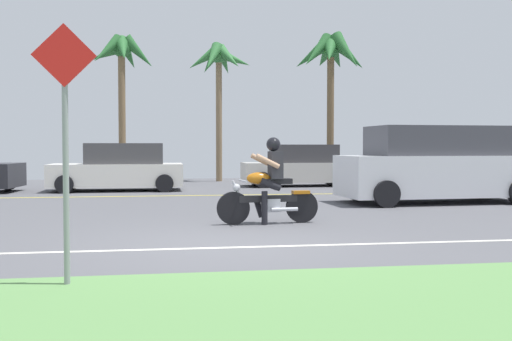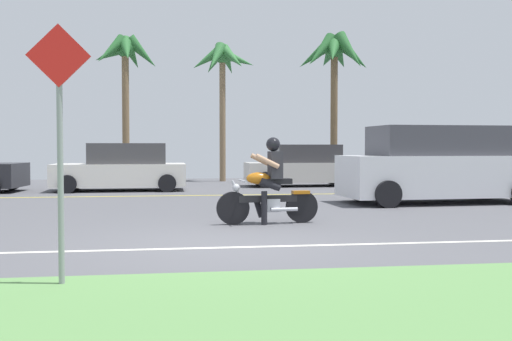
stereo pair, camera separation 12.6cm
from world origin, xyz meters
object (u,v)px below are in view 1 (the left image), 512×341
Objects in this scene: palm_tree_0 at (331,59)px; palm_tree_2 at (219,66)px; parked_car_3 at (425,165)px; palm_tree_1 at (121,61)px; street_sign at (65,129)px; motorcyclist at (269,187)px; parked_car_1 at (119,168)px; parked_car_2 at (299,167)px; suv_nearby at (438,166)px.

palm_tree_0 reaches higher than palm_tree_2.
palm_tree_0 is at bearing 163.77° from parked_car_3.
palm_tree_1 reaches higher than street_sign.
motorcyclist reaches higher than parked_car_3.
palm_tree_2 is (0.35, 13.59, 4.02)m from motorcyclist.
palm_tree_1 is 1.02× the size of palm_tree_2.
palm_tree_2 is (3.68, 4.72, 3.98)m from parked_car_1.
street_sign reaches higher than parked_car_3.
parked_car_2 is 16.01m from street_sign.
parked_car_1 is 1.59× the size of street_sign.
parked_car_1 is at bearing -87.57° from palm_tree_1.
suv_nearby is at bearing 46.13° from street_sign.
suv_nearby is 11.77m from palm_tree_2.
parked_car_2 is 0.69× the size of palm_tree_1.
street_sign is at bearing -113.90° from palm_tree_0.
palm_tree_2 reaches higher than motorcyclist.
motorcyclist is 0.32× the size of palm_tree_0.
parked_car_3 is (8.27, 11.39, 0.00)m from motorcyclist.
motorcyclist is at bearing -74.62° from palm_tree_1.
palm_tree_1 is at bearing 92.43° from parked_car_1.
street_sign reaches higher than suv_nearby.
palm_tree_1 is 2.17× the size of street_sign.
palm_tree_1 is (-6.41, 2.49, 4.00)m from parked_car_2.
suv_nearby is 1.22× the size of parked_car_1.
parked_car_1 is 11.86m from parked_car_3.
parked_car_3 is 9.14m from palm_tree_2.
motorcyclist is 9.48m from parked_car_1.
parked_car_2 is at bearing -53.12° from palm_tree_2.
palm_tree_0 is 4.52m from palm_tree_2.
palm_tree_2 is at bearing 52.08° from parked_car_1.
parked_car_1 is at bearing -127.92° from palm_tree_2.
palm_tree_1 is (-8.20, 0.24, -0.23)m from palm_tree_0.
palm_tree_1 is at bearing 173.81° from parked_car_3.
street_sign is (-7.60, -17.15, -3.33)m from palm_tree_0.
parked_car_1 is at bearing -156.17° from palm_tree_0.
palm_tree_2 is (-4.61, 10.15, 3.75)m from suv_nearby.
suv_nearby is at bearing -47.52° from palm_tree_1.
parked_car_1 is 0.70× the size of palm_tree_0.
palm_tree_2 reaches higher than parked_car_2.
palm_tree_2 is at bearing 79.97° from street_sign.
palm_tree_1 is at bearing 91.98° from street_sign.
palm_tree_2 reaches higher than street_sign.
street_sign is (-2.88, -4.73, 0.92)m from motorcyclist.
suv_nearby is 11.34m from street_sign.
suv_nearby is at bearing -112.55° from parked_car_3.
street_sign is at bearing -124.68° from parked_car_3.
parked_car_1 is (-8.29, 5.43, -0.23)m from suv_nearby.
street_sign is at bearing -100.03° from palm_tree_2.
suv_nearby is 9.83m from palm_tree_0.
parked_car_3 is 12.48m from palm_tree_1.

